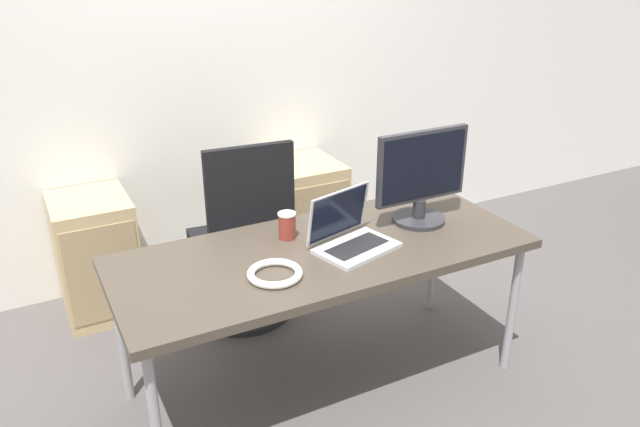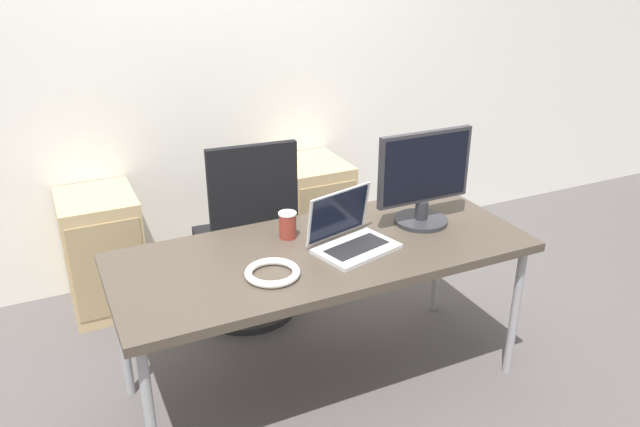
{
  "view_description": "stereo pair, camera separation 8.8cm",
  "coord_description": "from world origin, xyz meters",
  "px_view_note": "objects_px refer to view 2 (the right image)",
  "views": [
    {
      "loc": [
        -1.12,
        -2.12,
        1.94
      ],
      "look_at": [
        0.0,
        0.04,
        0.86
      ],
      "focal_mm": 35.0,
      "sensor_mm": 36.0,
      "label": 1
    },
    {
      "loc": [
        -1.04,
        -2.16,
        1.94
      ],
      "look_at": [
        0.0,
        0.04,
        0.86
      ],
      "focal_mm": 35.0,
      "sensor_mm": 36.0,
      "label": 2
    }
  ],
  "objects_px": {
    "cable_coil": "(272,273)",
    "laptop_center": "(350,237)",
    "cabinet_left": "(103,252)",
    "monitor": "(424,180)",
    "coffee_cup_brown": "(288,225)",
    "coffee_cup_white": "(328,218)",
    "office_chair": "(248,253)",
    "cabinet_right": "(312,213)"
  },
  "relations": [
    {
      "from": "monitor",
      "to": "cable_coil",
      "type": "height_order",
      "value": "monitor"
    },
    {
      "from": "office_chair",
      "to": "coffee_cup_white",
      "type": "relative_size",
      "value": 9.42
    },
    {
      "from": "office_chair",
      "to": "laptop_center",
      "type": "bearing_deg",
      "value": -72.88
    },
    {
      "from": "coffee_cup_white",
      "to": "cable_coil",
      "type": "relative_size",
      "value": 0.5
    },
    {
      "from": "office_chair",
      "to": "coffee_cup_brown",
      "type": "height_order",
      "value": "office_chair"
    },
    {
      "from": "cable_coil",
      "to": "coffee_cup_white",
      "type": "bearing_deg",
      "value": 37.81
    },
    {
      "from": "coffee_cup_brown",
      "to": "laptop_center",
      "type": "bearing_deg",
      "value": -44.76
    },
    {
      "from": "office_chair",
      "to": "monitor",
      "type": "distance_m",
      "value": 1.07
    },
    {
      "from": "monitor",
      "to": "cable_coil",
      "type": "xyz_separation_m",
      "value": [
        -0.82,
        -0.18,
        -0.2
      ]
    },
    {
      "from": "cabinet_left",
      "to": "coffee_cup_brown",
      "type": "relative_size",
      "value": 5.62
    },
    {
      "from": "laptop_center",
      "to": "coffee_cup_brown",
      "type": "relative_size",
      "value": 3.22
    },
    {
      "from": "cabinet_right",
      "to": "coffee_cup_brown",
      "type": "relative_size",
      "value": 5.62
    },
    {
      "from": "cabinet_left",
      "to": "monitor",
      "type": "height_order",
      "value": "monitor"
    },
    {
      "from": "monitor",
      "to": "coffee_cup_white",
      "type": "distance_m",
      "value": 0.47
    },
    {
      "from": "office_chair",
      "to": "coffee_cup_white",
      "type": "distance_m",
      "value": 0.69
    },
    {
      "from": "office_chair",
      "to": "cabinet_left",
      "type": "distance_m",
      "value": 0.82
    },
    {
      "from": "laptop_center",
      "to": "monitor",
      "type": "height_order",
      "value": "monitor"
    },
    {
      "from": "cable_coil",
      "to": "monitor",
      "type": "bearing_deg",
      "value": 12.22
    },
    {
      "from": "coffee_cup_white",
      "to": "office_chair",
      "type": "bearing_deg",
      "value": 112.77
    },
    {
      "from": "monitor",
      "to": "coffee_cup_white",
      "type": "bearing_deg",
      "value": 163.53
    },
    {
      "from": "laptop_center",
      "to": "cable_coil",
      "type": "bearing_deg",
      "value": -166.94
    },
    {
      "from": "cable_coil",
      "to": "laptop_center",
      "type": "bearing_deg",
      "value": 13.06
    },
    {
      "from": "cabinet_left",
      "to": "cabinet_right",
      "type": "bearing_deg",
      "value": 0.0
    },
    {
      "from": "monitor",
      "to": "coffee_cup_brown",
      "type": "distance_m",
      "value": 0.66
    },
    {
      "from": "coffee_cup_white",
      "to": "coffee_cup_brown",
      "type": "bearing_deg",
      "value": -178.24
    },
    {
      "from": "office_chair",
      "to": "cable_coil",
      "type": "relative_size",
      "value": 4.75
    },
    {
      "from": "coffee_cup_brown",
      "to": "monitor",
      "type": "bearing_deg",
      "value": -10.83
    },
    {
      "from": "monitor",
      "to": "cable_coil",
      "type": "relative_size",
      "value": 2.13
    },
    {
      "from": "cabinet_left",
      "to": "coffee_cup_white",
      "type": "distance_m",
      "value": 1.4
    },
    {
      "from": "cabinet_left",
      "to": "monitor",
      "type": "xyz_separation_m",
      "value": [
        1.34,
        -1.09,
        0.59
      ]
    },
    {
      "from": "cabinet_right",
      "to": "coffee_cup_brown",
      "type": "bearing_deg",
      "value": -120.11
    },
    {
      "from": "coffee_cup_brown",
      "to": "cabinet_left",
      "type": "bearing_deg",
      "value": 126.32
    },
    {
      "from": "cabinet_left",
      "to": "monitor",
      "type": "distance_m",
      "value": 1.83
    },
    {
      "from": "office_chair",
      "to": "monitor",
      "type": "height_order",
      "value": "monitor"
    },
    {
      "from": "cabinet_left",
      "to": "cable_coil",
      "type": "relative_size",
      "value": 3.07
    },
    {
      "from": "office_chair",
      "to": "coffee_cup_white",
      "type": "height_order",
      "value": "office_chair"
    },
    {
      "from": "monitor",
      "to": "laptop_center",
      "type": "bearing_deg",
      "value": -168.58
    },
    {
      "from": "cabinet_left",
      "to": "coffee_cup_white",
      "type": "height_order",
      "value": "coffee_cup_white"
    },
    {
      "from": "monitor",
      "to": "coffee_cup_white",
      "type": "height_order",
      "value": "monitor"
    },
    {
      "from": "cabinet_right",
      "to": "monitor",
      "type": "distance_m",
      "value": 1.24
    },
    {
      "from": "coffee_cup_brown",
      "to": "cable_coil",
      "type": "bearing_deg",
      "value": -122.62
    },
    {
      "from": "cabinet_right",
      "to": "monitor",
      "type": "xyz_separation_m",
      "value": [
        0.06,
        -1.09,
        0.59
      ]
    }
  ]
}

